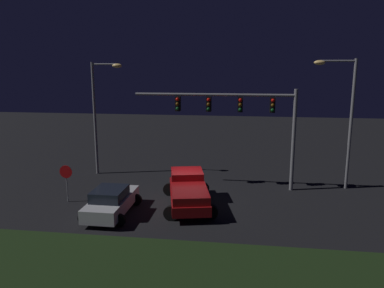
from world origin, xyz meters
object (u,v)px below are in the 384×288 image
at_px(pickup_truck, 188,189).
at_px(car_sedan, 111,201).
at_px(traffic_signal_gantry, 241,112).
at_px(stop_sign, 66,176).
at_px(street_lamp_right, 344,109).
at_px(street_lamp_left, 100,105).

height_order(pickup_truck, car_sedan, pickup_truck).
distance_m(pickup_truck, car_sedan, 4.35).
bearing_deg(traffic_signal_gantry, stop_sign, -157.76).
distance_m(traffic_signal_gantry, stop_sign, 11.31).
bearing_deg(car_sedan, pickup_truck, -63.74).
relative_size(pickup_truck, street_lamp_right, 0.68).
bearing_deg(stop_sign, street_lamp_right, 16.79).
height_order(street_lamp_left, stop_sign, street_lamp_left).
relative_size(traffic_signal_gantry, street_lamp_right, 1.24).
xyz_separation_m(pickup_truck, stop_sign, (-7.13, -0.43, 0.56)).
bearing_deg(car_sedan, stop_sign, 65.24).
xyz_separation_m(street_lamp_right, stop_sign, (-16.43, -4.96, -3.68)).
height_order(street_lamp_right, stop_sign, street_lamp_right).
height_order(pickup_truck, street_lamp_left, street_lamp_left).
distance_m(traffic_signal_gantry, street_lamp_right, 6.53).
relative_size(car_sedan, stop_sign, 1.97).
height_order(car_sedan, street_lamp_left, street_lamp_left).
height_order(traffic_signal_gantry, street_lamp_right, street_lamp_right).
xyz_separation_m(traffic_signal_gantry, street_lamp_right, (6.46, 0.88, 0.21)).
relative_size(car_sedan, street_lamp_left, 0.54).
bearing_deg(stop_sign, car_sedan, -24.77).
bearing_deg(stop_sign, traffic_signal_gantry, 22.24).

